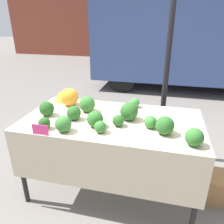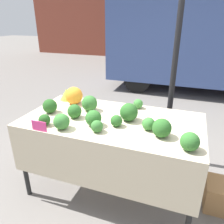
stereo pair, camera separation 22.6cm
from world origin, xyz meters
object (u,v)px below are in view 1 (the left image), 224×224
at_px(parked_truck, 183,42).
at_px(orange_cauliflower, 69,97).
at_px(price_sign, 40,130).
at_px(produce_crate, 223,188).

xyz_separation_m(parked_truck, orange_cauliflower, (-1.51, -4.36, -0.25)).
relative_size(orange_cauliflower, price_sign, 1.33).
bearing_deg(orange_cauliflower, price_sign, -86.97).
xyz_separation_m(parked_truck, produce_crate, (0.32, -4.50, -1.13)).
relative_size(parked_truck, produce_crate, 11.94).
height_order(price_sign, produce_crate, price_sign).
bearing_deg(price_sign, parked_truck, 73.89).
distance_m(orange_cauliflower, price_sign, 0.74).
xyz_separation_m(orange_cauliflower, price_sign, (0.04, -0.74, -0.06)).
bearing_deg(parked_truck, produce_crate, -85.88).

